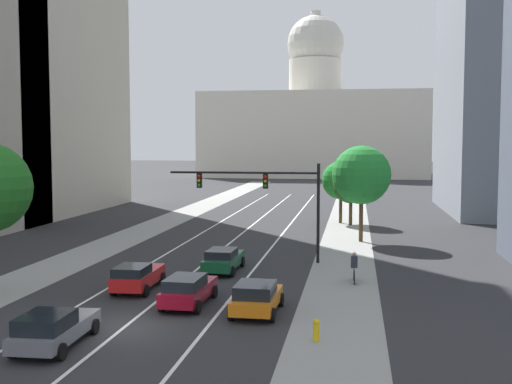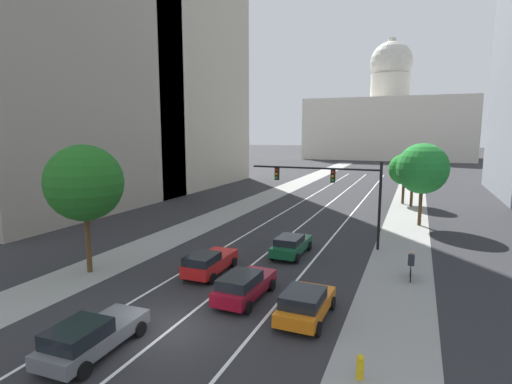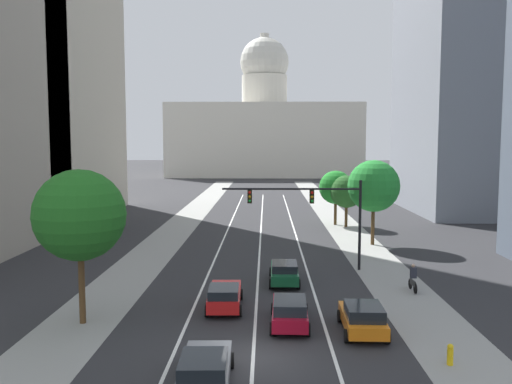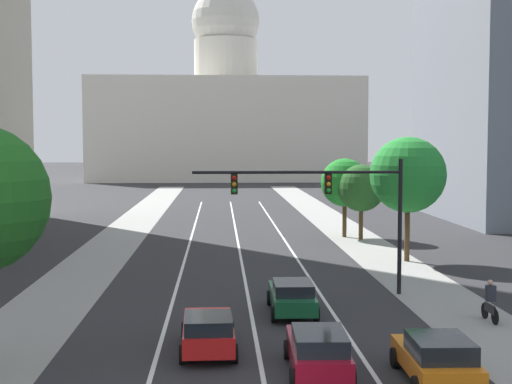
{
  "view_description": "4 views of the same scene",
  "coord_description": "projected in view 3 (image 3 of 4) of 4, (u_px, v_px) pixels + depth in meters",
  "views": [
    {
      "loc": [
        9.65,
        -25.26,
        7.86
      ],
      "look_at": [
        1.95,
        23.85,
        3.97
      ],
      "focal_mm": 44.84,
      "sensor_mm": 36.0,
      "label": 1
    },
    {
      "loc": [
        9.65,
        -13.85,
        8.58
      ],
      "look_at": [
        -1.93,
        14.79,
        3.95
      ],
      "focal_mm": 28.11,
      "sensor_mm": 36.0,
      "label": 2
    },
    {
      "loc": [
        0.55,
        -22.05,
        9.25
      ],
      "look_at": [
        -0.32,
        23.29,
        4.94
      ],
      "focal_mm": 37.58,
      "sensor_mm": 36.0,
      "label": 3
    },
    {
      "loc": [
        -1.33,
        -18.26,
        7.31
      ],
      "look_at": [
        0.92,
        26.61,
        4.2
      ],
      "focal_mm": 51.37,
      "sensor_mm": 36.0,
      "label": 4
    }
  ],
  "objects": [
    {
      "name": "office_tower_far_right",
      "position": [
        471.0,
        1.0,
        69.17
      ],
      "size": [
        15.22,
        23.84,
        54.46
      ],
      "color": "gray",
      "rests_on": "ground"
    },
    {
      "name": "sidewalk_right",
      "position": [
        344.0,
        228.0,
        57.5
      ],
      "size": [
        3.96,
        130.0,
        0.01
      ],
      "primitive_type": "cube",
      "color": "gray",
      "rests_on": "ground"
    },
    {
      "name": "cyclist",
      "position": [
        413.0,
        278.0,
        32.98
      ],
      "size": [
        0.37,
        1.7,
        1.72
      ],
      "rotation": [
        0.0,
        0.0,
        1.6
      ],
      "color": "black",
      "rests_on": "ground"
    },
    {
      "name": "car_gray",
      "position": [
        205.0,
        369.0,
        19.98
      ],
      "size": [
        2.17,
        4.73,
        1.47
      ],
      "rotation": [
        0.0,
        0.0,
        1.6
      ],
      "color": "slate",
      "rests_on": "ground"
    },
    {
      "name": "lane_stripe_left",
      "position": [
        221.0,
        245.0,
        47.78
      ],
      "size": [
        0.16,
        90.0,
        0.01
      ],
      "primitive_type": "cube",
      "color": "white",
      "rests_on": "ground"
    },
    {
      "name": "car_green",
      "position": [
        284.0,
        272.0,
        34.96
      ],
      "size": [
        2.0,
        4.67,
        1.44
      ],
      "rotation": [
        0.0,
        0.0,
        1.56
      ],
      "color": "#14512D",
      "rests_on": "ground"
    },
    {
      "name": "traffic_signal_mast",
      "position": [
        314.0,
        206.0,
        38.26
      ],
      "size": [
        9.97,
        0.39,
        6.49
      ],
      "color": "black",
      "rests_on": "ground"
    },
    {
      "name": "sidewalk_left",
      "position": [
        178.0,
        227.0,
        57.84
      ],
      "size": [
        3.96,
        130.0,
        0.01
      ],
      "primitive_type": "cube",
      "color": "gray",
      "rests_on": "ground"
    },
    {
      "name": "street_tree_near_left",
      "position": [
        80.0,
        215.0,
        26.8
      ],
      "size": [
        4.61,
        4.61,
        7.87
      ],
      "color": "#51381E",
      "rests_on": "ground"
    },
    {
      "name": "car_red",
      "position": [
        225.0,
        296.0,
        29.48
      ],
      "size": [
        2.02,
        4.52,
        1.5
      ],
      "rotation": [
        0.0,
        0.0,
        1.6
      ],
      "color": "red",
      "rests_on": "ground"
    },
    {
      "name": "street_tree_near_right",
      "position": [
        374.0,
        186.0,
        47.51
      ],
      "size": [
        4.61,
        4.61,
        7.6
      ],
      "color": "#51381E",
      "rests_on": "ground"
    },
    {
      "name": "lane_stripe_center",
      "position": [
        260.0,
        245.0,
        47.72
      ],
      "size": [
        0.16,
        90.0,
        0.01
      ],
      "primitive_type": "cube",
      "color": "white",
      "rests_on": "ground"
    },
    {
      "name": "car_orange",
      "position": [
        363.0,
        318.0,
        25.8
      ],
      "size": [
        2.13,
        4.21,
        1.49
      ],
      "rotation": [
        0.0,
        0.0,
        1.55
      ],
      "color": "orange",
      "rests_on": "ground"
    },
    {
      "name": "car_crimson",
      "position": [
        290.0,
        311.0,
        26.8
      ],
      "size": [
        2.05,
        4.58,
        1.51
      ],
      "rotation": [
        0.0,
        0.0,
        1.54
      ],
      "color": "maroon",
      "rests_on": "ground"
    },
    {
      "name": "capitol_building",
      "position": [
        264.0,
        133.0,
        146.89
      ],
      "size": [
        50.25,
        29.49,
        38.2
      ],
      "color": "beige",
      "rests_on": "ground"
    },
    {
      "name": "street_tree_far_right",
      "position": [
        346.0,
        192.0,
        57.6
      ],
      "size": [
        3.51,
        3.51,
        5.6
      ],
      "color": "#51381E",
      "rests_on": "ground"
    },
    {
      "name": "ground_plane",
      "position": [
        261.0,
        220.0,
        62.65
      ],
      "size": [
        400.0,
        400.0,
        0.0
      ],
      "primitive_type": "plane",
      "color": "#2B2B2D"
    },
    {
      "name": "fire_hydrant",
      "position": [
        450.0,
        354.0,
        22.15
      ],
      "size": [
        0.26,
        0.35,
        0.91
      ],
      "color": "yellow",
      "rests_on": "ground"
    },
    {
      "name": "street_tree_mid_right",
      "position": [
        336.0,
        187.0,
        59.06
      ],
      "size": [
        3.69,
        3.69,
        6.03
      ],
      "color": "#51381E",
      "rests_on": "ground"
    },
    {
      "name": "lane_stripe_right",
      "position": [
        299.0,
        245.0,
        47.65
      ],
      "size": [
        0.16,
        90.0,
        0.01
      ],
      "primitive_type": "cube",
      "color": "white",
      "rests_on": "ground"
    }
  ]
}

